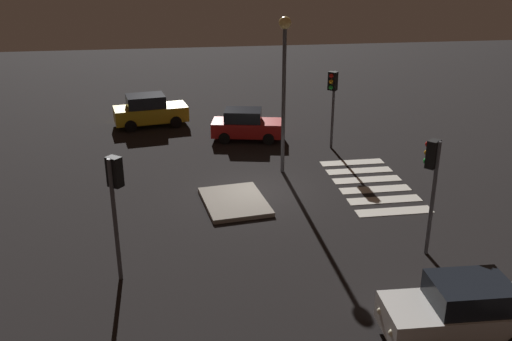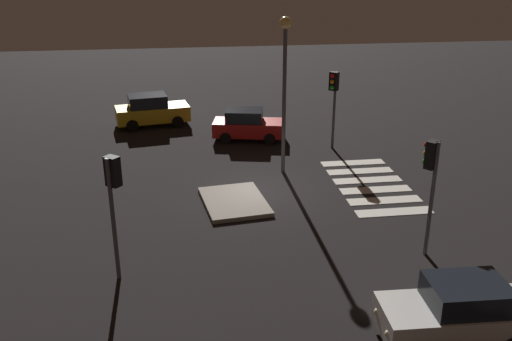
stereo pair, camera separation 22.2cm
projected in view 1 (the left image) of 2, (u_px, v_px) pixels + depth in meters
The scene contains 10 objects.
ground_plane at pixel (256, 191), 25.02m from camera, with size 80.00×80.00×0.00m, color black.
traffic_island at pixel (235, 202), 23.79m from camera, with size 3.68×2.95×0.18m.
car_white at pixel (461, 311), 15.26m from camera, with size 2.07×4.20×1.80m.
car_yellow at pixel (150, 111), 34.04m from camera, with size 2.62×4.59×1.91m.
car_red at pixel (246, 125), 31.56m from camera, with size 2.46×4.19×1.73m.
traffic_light_south at pixel (432, 169), 18.88m from camera, with size 0.53×0.54×4.17m.
traffic_light_east at pixel (333, 91), 29.26m from camera, with size 0.53×0.54×4.18m.
traffic_light_west at pixel (115, 188), 17.35m from camera, with size 0.53×0.54×4.18m.
street_lamp at pixel (284, 68), 25.45m from camera, with size 0.56×0.56×7.30m.
crosswalk_near at pixel (371, 184), 25.74m from camera, with size 6.45×3.20×0.02m.
Camera 1 is at (-22.70, 3.34, 10.03)m, focal length 39.50 mm.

